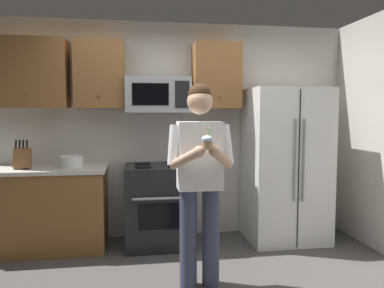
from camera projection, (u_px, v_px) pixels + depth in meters
name	position (u px, v px, depth m)	size (l,w,h in m)	color
wall_back	(169.00, 130.00, 4.62)	(4.40, 0.10, 2.60)	beige
oven_range	(159.00, 205.00, 4.28)	(0.76, 0.70, 0.93)	black
microwave	(158.00, 95.00, 4.29)	(0.74, 0.41, 0.40)	#9EA0A5
refrigerator	(286.00, 165.00, 4.43)	(0.90, 0.75, 1.80)	white
cabinet_row_upper	(107.00, 75.00, 4.24)	(2.78, 0.36, 0.76)	brown
counter_left	(41.00, 209.00, 4.11)	(1.44, 0.66, 0.92)	brown
knife_block	(22.00, 158.00, 3.99)	(0.16, 0.15, 0.32)	brown
bowl_large_white	(71.00, 161.00, 4.13)	(0.26, 0.26, 0.12)	white
person	(200.00, 174.00, 3.20)	(0.60, 0.48, 1.76)	#383F59
cupcake	(207.00, 142.00, 2.85)	(0.09, 0.09, 0.17)	#A87F56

